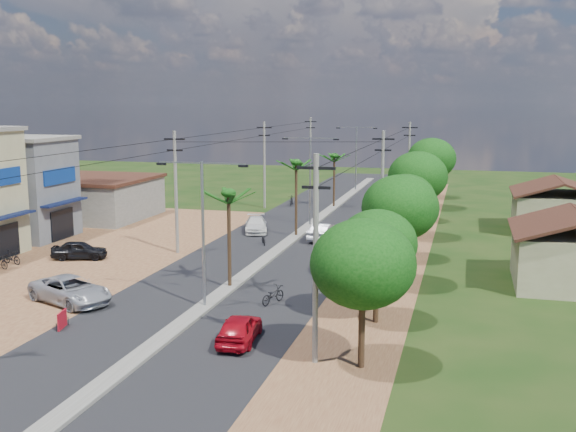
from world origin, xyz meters
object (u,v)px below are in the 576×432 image
at_px(car_red_near, 239,329).
at_px(car_parked_dark, 79,251).
at_px(car_silver_mid, 324,232).
at_px(car_white_far, 256,225).
at_px(car_parked_silver, 71,291).
at_px(roadside_sign, 62,320).
at_px(moto_rider_east, 273,296).

relative_size(car_red_near, car_parked_dark, 1.03).
relative_size(car_silver_mid, car_white_far, 0.97).
distance_m(car_red_near, car_parked_silver, 11.60).
xyz_separation_m(car_red_near, roadside_sign, (-9.08, -0.44, -0.22)).
height_order(car_white_far, car_parked_dark, car_parked_dark).
xyz_separation_m(car_red_near, car_parked_dark, (-16.44, 12.87, -0.02)).
bearing_deg(roadside_sign, moto_rider_east, 24.28).
height_order(car_white_far, moto_rider_east, car_white_far).
distance_m(car_white_far, car_parked_dark, 15.64).
xyz_separation_m(car_white_far, car_parked_silver, (-3.69, -22.19, 0.09)).
xyz_separation_m(car_silver_mid, roadside_sign, (-8.00, -24.22, -0.25)).
relative_size(car_parked_dark, roadside_sign, 3.53).
xyz_separation_m(car_parked_dark, moto_rider_east, (16.24, -6.66, -0.16)).
height_order(car_silver_mid, car_parked_dark, car_silver_mid).
relative_size(car_parked_silver, car_parked_dark, 1.38).
bearing_deg(car_red_near, car_white_far, -79.47).
bearing_deg(moto_rider_east, roadside_sign, 58.37).
height_order(car_red_near, car_silver_mid, car_silver_mid).
bearing_deg(car_parked_dark, moto_rider_east, -129.68).
bearing_deg(car_red_near, moto_rider_east, -93.65).
height_order(car_red_near, car_parked_silver, car_parked_silver).
relative_size(car_parked_dark, moto_rider_east, 2.04).
bearing_deg(car_parked_silver, car_red_near, -84.49).
bearing_deg(car_silver_mid, roadside_sign, 77.82).
height_order(car_silver_mid, car_parked_silver, car_parked_silver).
distance_m(car_red_near, car_silver_mid, 23.80).
relative_size(car_silver_mid, car_parked_silver, 0.81).
bearing_deg(car_white_far, car_red_near, -91.65).
bearing_deg(car_red_near, car_silver_mid, -92.95).
distance_m(car_parked_dark, moto_rider_east, 17.55).
bearing_deg(car_parked_silver, car_white_far, 13.27).
height_order(car_red_near, car_white_far, car_red_near).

